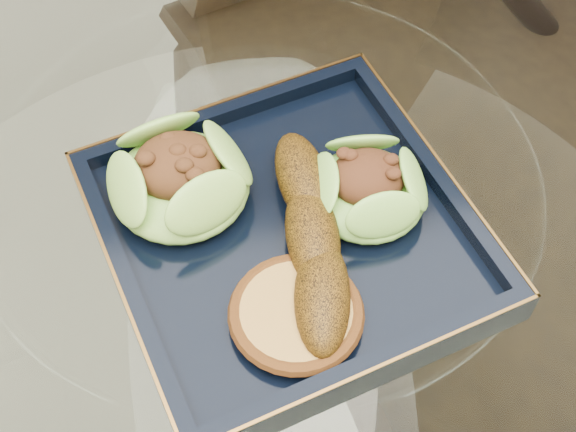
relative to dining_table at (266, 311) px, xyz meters
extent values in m
cylinder|color=white|center=(0.00, 0.00, 0.16)|extent=(1.10, 1.10, 0.01)
torus|color=black|center=(0.00, 0.00, 0.16)|extent=(1.13, 1.13, 0.02)
cylinder|color=black|center=(0.28, 0.28, -0.22)|extent=(0.04, 0.04, 0.75)
cylinder|color=black|center=(-0.28, 0.28, -0.22)|extent=(0.04, 0.04, 0.75)
cube|color=black|center=(0.25, 0.21, -0.08)|extent=(0.60, 0.60, 0.04)
cylinder|color=black|center=(-0.01, 0.32, -0.35)|extent=(0.04, 0.04, 0.49)
cylinder|color=black|center=(0.36, 0.47, -0.35)|extent=(0.04, 0.04, 0.49)
cube|color=black|center=(0.02, -0.03, 0.17)|extent=(0.34, 0.34, 0.02)
ellipsoid|color=olive|center=(-0.06, 0.01, 0.20)|extent=(0.11, 0.11, 0.04)
ellipsoid|color=#66AA31|center=(0.08, -0.01, 0.20)|extent=(0.12, 0.12, 0.03)
ellipsoid|color=#573609|center=(0.03, -0.05, 0.20)|extent=(0.04, 0.19, 0.04)
cylinder|color=#C38E41|center=(0.01, -0.11, 0.19)|extent=(0.09, 0.09, 0.02)
camera|label=1|loc=(-0.03, -0.37, 0.70)|focal=50.00mm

